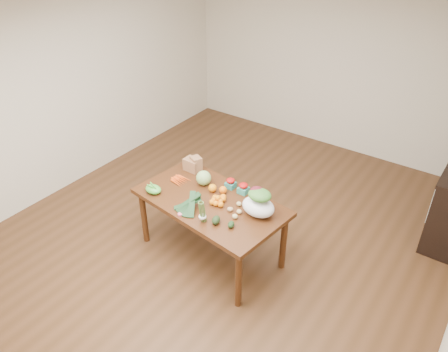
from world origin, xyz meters
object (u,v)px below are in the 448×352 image
Objects in this scene: mandarin_cluster at (218,199)px; salad_bag at (258,204)px; kale_bunch at (187,205)px; paper_bag at (192,163)px; asparagus_bundle at (202,212)px; cabbage at (204,178)px; dining_table at (211,227)px.

salad_bag is at bearing 10.10° from mandarin_cluster.
mandarin_cluster is 0.45× the size of kale_bunch.
salad_bag is (1.08, -0.29, 0.04)m from paper_bag.
mandarin_cluster is 0.35m from asparagus_bundle.
cabbage reaches higher than mandarin_cluster.
paper_bag is 1.12m from salad_bag.
asparagus_bundle reaches higher than paper_bag.
paper_bag reaches higher than mandarin_cluster.
kale_bunch is 1.60× the size of asparagus_bundle.
dining_table is 0.75m from salad_bag.
salad_bag is at bearing 16.06° from dining_table.
dining_table is 0.55m from kale_bunch.
asparagus_bundle is at bearing -4.40° from kale_bunch.
dining_table is 0.80m from paper_bag.
paper_bag reaches higher than cabbage.
kale_bunch reaches higher than mandarin_cluster.
cabbage is at bearing 115.43° from kale_bunch.
asparagus_bundle reaches higher than cabbage.
dining_table is at bearing 122.09° from asparagus_bundle.
asparagus_bundle is (0.70, -0.71, 0.03)m from paper_bag.
mandarin_cluster is at bearing 107.83° from asparagus_bundle.
paper_bag is at bearing 165.14° from salad_bag.
dining_table is 4.65× the size of salad_bag.
paper_bag is 1.02× the size of asparagus_bundle.
asparagus_bundle is (0.06, -0.34, 0.08)m from mandarin_cluster.
mandarin_cluster is at bearing 65.99° from kale_bunch.
salad_bag is (0.39, 0.42, 0.01)m from asparagus_bundle.
kale_bunch is 0.73m from salad_bag.
kale_bunch is at bearing -55.30° from paper_bag.
asparagus_bundle is at bearing -45.50° from paper_bag.
mandarin_cluster reaches higher than dining_table.
asparagus_bundle is 0.57m from salad_bag.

